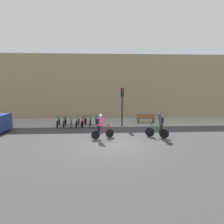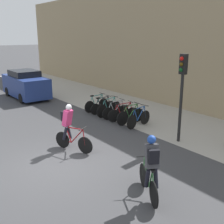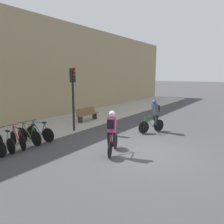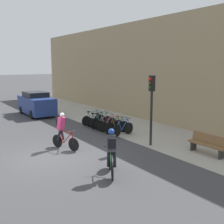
{
  "view_description": "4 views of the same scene",
  "coord_description": "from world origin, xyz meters",
  "views": [
    {
      "loc": [
        -0.7,
        -10.81,
        3.69
      ],
      "look_at": [
        0.02,
        3.43,
        1.52
      ],
      "focal_mm": 28.0,
      "sensor_mm": 36.0,
      "label": 1
    },
    {
      "loc": [
        7.81,
        -3.69,
        4.2
      ],
      "look_at": [
        -0.53,
        2.7,
        1.26
      ],
      "focal_mm": 45.0,
      "sensor_mm": 36.0,
      "label": 2
    },
    {
      "loc": [
        -7.7,
        -3.62,
        3.12
      ],
      "look_at": [
        -0.18,
        1.49,
        1.57
      ],
      "focal_mm": 35.0,
      "sensor_mm": 36.0,
      "label": 3
    },
    {
      "loc": [
        11.23,
        -4.27,
        4.01
      ],
      "look_at": [
        -0.14,
        3.34,
        1.67
      ],
      "focal_mm": 45.0,
      "sensor_mm": 36.0,
      "label": 4
    }
  ],
  "objects": [
    {
      "name": "ground",
      "position": [
        0.0,
        0.0,
        0.0
      ],
      "size": [
        200.0,
        200.0,
        0.0
      ],
      "primitive_type": "plane",
      "color": "#3D3D3F"
    },
    {
      "name": "kerb_strip",
      "position": [
        0.0,
        6.75,
        0.0
      ],
      "size": [
        44.0,
        4.5,
        0.01
      ],
      "primitive_type": "cube",
      "color": "#A39E93",
      "rests_on": "ground"
    },
    {
      "name": "building_facade",
      "position": [
        0.0,
        9.3,
        3.56
      ],
      "size": [
        44.0,
        0.6,
        7.13
      ],
      "primitive_type": "cube",
      "color": "#9E8966",
      "rests_on": "ground"
    },
    {
      "name": "cyclist_pink",
      "position": [
        -0.91,
        1.0,
        0.95
      ],
      "size": [
        1.59,
        0.71,
        1.76
      ],
      "color": "black",
      "rests_on": "ground"
    },
    {
      "name": "cyclist_grey",
      "position": [
        3.25,
        1.04,
        0.95
      ],
      "size": [
        1.5,
        0.83,
        1.78
      ],
      "color": "black",
      "rests_on": "ground"
    },
    {
      "name": "parked_bike_0",
      "position": [
        -4.78,
        4.86,
        0.4
      ],
      "size": [
        0.46,
        1.64,
        0.96
      ],
      "color": "black",
      "rests_on": "ground"
    },
    {
      "name": "parked_bike_1",
      "position": [
        -4.2,
        4.86,
        0.38
      ],
      "size": [
        0.46,
        1.58,
        0.94
      ],
      "color": "black",
      "rests_on": "ground"
    },
    {
      "name": "parked_bike_2",
      "position": [
        -3.63,
        4.86,
        0.41
      ],
      "size": [
        0.46,
        1.74,
        0.99
      ],
      "color": "black",
      "rests_on": "ground"
    },
    {
      "name": "parked_bike_3",
      "position": [
        -3.05,
        4.86,
        0.39
      ],
      "size": [
        0.46,
        1.6,
        0.95
      ],
      "color": "black",
      "rests_on": "ground"
    },
    {
      "name": "parked_bike_4",
      "position": [
        -2.48,
        4.86,
        0.39
      ],
      "size": [
        0.5,
        1.64,
        0.95
      ],
      "color": "black",
      "rests_on": "ground"
    },
    {
      "name": "parked_bike_5",
      "position": [
        -1.9,
        4.86,
        0.41
      ],
      "size": [
        0.46,
        1.68,
        0.98
      ],
      "color": "black",
      "rests_on": "ground"
    },
    {
      "name": "parked_bike_6",
      "position": [
        -1.32,
        4.86,
        0.4
      ],
      "size": [
        0.46,
        1.67,
        0.97
      ],
      "color": "black",
      "rests_on": "ground"
    },
    {
      "name": "traffic_light_pole",
      "position": [
        1.01,
        4.88,
        2.41
      ],
      "size": [
        0.26,
        0.3,
        3.48
      ],
      "color": "black",
      "rests_on": "ground"
    },
    {
      "name": "bench",
      "position": [
        3.52,
        6.07,
        0.48
      ],
      "size": [
        1.88,
        0.44,
        0.89
      ],
      "color": "brown",
      "rests_on": "ground"
    },
    {
      "name": "parked_car",
      "position": [
        -10.47,
        3.01,
        0.9
      ],
      "size": [
        4.3,
        1.84,
        1.85
      ],
      "color": "navy",
      "rests_on": "ground"
    }
  ]
}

